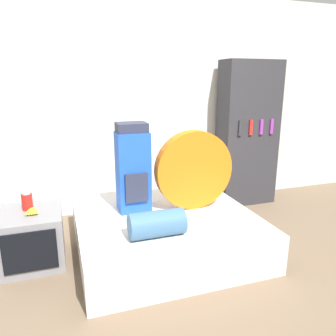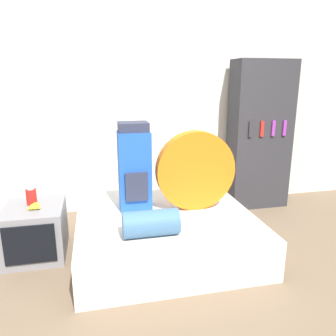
{
  "view_description": "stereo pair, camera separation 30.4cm",
  "coord_description": "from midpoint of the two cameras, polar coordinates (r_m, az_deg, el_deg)",
  "views": [
    {
      "loc": [
        -0.85,
        -2.16,
        1.61
      ],
      "look_at": [
        0.08,
        0.63,
        0.81
      ],
      "focal_mm": 35.0,
      "sensor_mm": 36.0,
      "label": 1
    },
    {
      "loc": [
        -0.56,
        -2.24,
        1.61
      ],
      "look_at": [
        0.08,
        0.63,
        0.81
      ],
      "focal_mm": 35.0,
      "sensor_mm": 36.0,
      "label": 2
    }
  ],
  "objects": [
    {
      "name": "ground_plane",
      "position": [
        2.81,
        4.47,
        -19.73
      ],
      "size": [
        16.0,
        16.0,
        0.0
      ],
      "primitive_type": "plane",
      "color": "brown"
    },
    {
      "name": "wall_back",
      "position": [
        4.06,
        -2.67,
        10.81
      ],
      "size": [
        8.0,
        0.05,
        2.6
      ],
      "color": "silver",
      "rests_on": "ground_plane"
    },
    {
      "name": "bed",
      "position": [
        3.25,
        2.11,
        -10.86
      ],
      "size": [
        1.65,
        1.58,
        0.36
      ],
      "color": "silver",
      "rests_on": "ground_plane"
    },
    {
      "name": "backpack",
      "position": [
        3.17,
        -3.14,
        0.01
      ],
      "size": [
        0.3,
        0.28,
        0.86
      ],
      "color": "blue",
      "rests_on": "bed"
    },
    {
      "name": "tent_bag",
      "position": [
        3.2,
        7.51,
        -0.48
      ],
      "size": [
        0.78,
        0.12,
        0.78
      ],
      "color": "orange",
      "rests_on": "bed"
    },
    {
      "name": "sleeping_roll",
      "position": [
        2.71,
        0.24,
        -9.65
      ],
      "size": [
        0.46,
        0.22,
        0.22
      ],
      "color": "#3D668E",
      "rests_on": "bed"
    },
    {
      "name": "television",
      "position": [
        3.29,
        -19.63,
        -10.34
      ],
      "size": [
        0.53,
        0.6,
        0.48
      ],
      "color": "gray",
      "rests_on": "ground_plane"
    },
    {
      "name": "canister",
      "position": [
        3.23,
        -20.26,
        -4.7
      ],
      "size": [
        0.09,
        0.09,
        0.16
      ],
      "color": "red",
      "rests_on": "television"
    },
    {
      "name": "banana_bunch",
      "position": [
        3.16,
        -19.63,
        -6.27
      ],
      "size": [
        0.13,
        0.17,
        0.03
      ],
      "color": "yellow",
      "rests_on": "television"
    },
    {
      "name": "bookshelf",
      "position": [
        4.35,
        17.61,
        5.38
      ],
      "size": [
        0.75,
        0.37,
        1.84
      ],
      "color": "#2D2D33",
      "rests_on": "ground_plane"
    }
  ]
}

